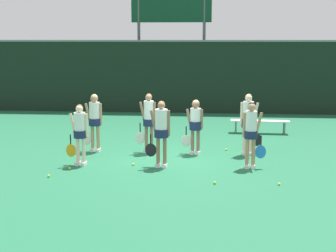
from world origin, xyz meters
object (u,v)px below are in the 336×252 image
Objects in this scene: scoreboard at (171,17)px; tennis_ball_3 at (251,144)px; tennis_ball_8 at (70,168)px; bench_courtside at (260,122)px; tennis_ball_0 at (133,164)px; player_2 at (251,129)px; tennis_ball_2 at (279,184)px; tennis_ball_4 at (215,183)px; tennis_ball_5 at (67,148)px; tennis_ball_1 at (49,176)px; player_5 at (195,122)px; player_3 at (94,118)px; player_6 at (248,119)px; player_4 at (149,118)px; player_1 at (161,128)px; tennis_ball_6 at (226,150)px; player_0 at (80,130)px; tennis_ball_7 at (263,151)px.

scoreboard is 9.15m from tennis_ball_3.
bench_courtside is at bearing 43.61° from tennis_ball_8.
tennis_ball_0 and tennis_ball_8 have the same top height.
player_2 is 1.86m from tennis_ball_2.
tennis_ball_2 is at bearing 1.16° from tennis_ball_4.
tennis_ball_3 is (3.14, -7.41, -4.34)m from scoreboard.
tennis_ball_1 is at bearing -82.29° from tennis_ball_5.
player_3 is at bearing -170.36° from player_5.
player_6 is at bearing 27.96° from tennis_ball_1.
player_6 is 3.65m from tennis_ball_0.
player_2 is at bearing -17.71° from player_4.
player_1 is at bearing -4.74° from tennis_ball_0.
player_1 is at bearing -149.04° from player_6.
player_3 is 27.17× the size of tennis_ball_3.
tennis_ball_6 reaches higher than tennis_ball_2.
player_0 is 0.95× the size of player_3.
player_2 is 1.09× the size of player_5.
tennis_ball_6 is 4.85m from tennis_ball_8.
player_2 is 5.31m from tennis_ball_1.
player_1 is at bearing -61.75° from player_4.
player_6 reaches higher than player_3.
tennis_ball_3 is (3.18, 1.18, -1.01)m from player_4.
player_0 is 25.74× the size of tennis_ball_3.
tennis_ball_0 is 0.98× the size of tennis_ball_6.
tennis_ball_4 is 3.62m from tennis_ball_7.
tennis_ball_2 is (5.11, -1.39, -0.94)m from player_0.
player_3 is 26.98× the size of tennis_ball_0.
player_0 is 1.03× the size of player_5.
tennis_ball_5 is 0.99× the size of tennis_ball_8.
tennis_ball_1 reaches higher than tennis_ball_8.
tennis_ball_1 reaches higher than tennis_ball_5.
tennis_ball_2 and tennis_ball_7 have the same top height.
player_5 is 24.93× the size of tennis_ball_0.
bench_courtside is 31.97× the size of tennis_ball_6.
bench_courtside is 1.31× the size of player_5.
tennis_ball_2 is at bearing -88.94° from bench_courtside.
tennis_ball_1 is (-2.69, -1.18, -1.02)m from player_1.
player_3 is at bearing -166.29° from tennis_ball_3.
scoreboard reaches higher than tennis_ball_4.
scoreboard is 3.18× the size of player_2.
tennis_ball_4 is (1.90, -11.58, -4.34)m from scoreboard.
player_4 is 4.65m from tennis_ball_2.
player_5 reaches higher than tennis_ball_5.
player_6 is 28.06× the size of tennis_ball_3.
tennis_ball_0 and tennis_ball_7 have the same top height.
player_4 is (1.67, 1.57, 0.07)m from player_0.
tennis_ball_3 is (0.24, 1.24, -1.04)m from player_6.
scoreboard is at bearing 112.99° from tennis_ball_3.
tennis_ball_0 is 3.95m from tennis_ball_2.
tennis_ball_5 is at bearing -178.57° from tennis_ball_7.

